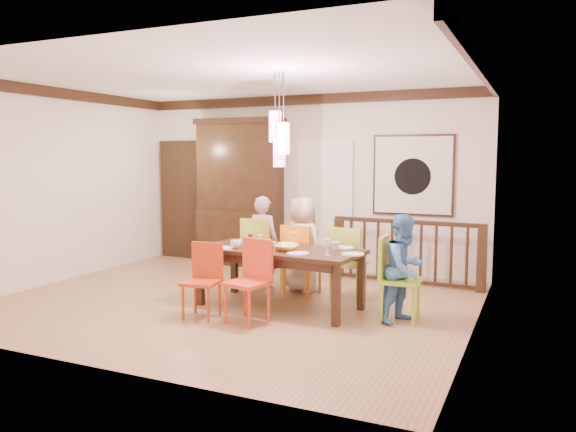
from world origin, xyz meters
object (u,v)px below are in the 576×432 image
at_px(chair_end_right, 401,273).
at_px(person_far_mid, 302,244).
at_px(dining_table, 280,255).
at_px(chair_far_left, 263,249).
at_px(person_far_left, 263,242).
at_px(balustrade, 406,251).
at_px(china_hutch, 240,192).
at_px(person_end_right, 405,269).

height_order(chair_end_right, person_far_mid, person_far_mid).
distance_m(dining_table, chair_far_left, 1.00).
height_order(chair_end_right, person_far_left, person_far_left).
height_order(chair_far_left, balustrade, chair_far_left).
bearing_deg(chair_end_right, china_hutch, 53.78).
height_order(chair_far_left, china_hutch, china_hutch).
distance_m(dining_table, chair_end_right, 1.52).
bearing_deg(dining_table, person_far_mid, 98.91).
relative_size(china_hutch, person_end_right, 2.05).
bearing_deg(person_far_mid, person_end_right, 168.63).
xyz_separation_m(chair_far_left, chair_end_right, (2.13, -0.73, -0.03)).
bearing_deg(dining_table, person_far_left, 132.25).
xyz_separation_m(person_far_left, person_far_mid, (0.59, 0.05, -0.00)).
xyz_separation_m(china_hutch, balustrade, (2.99, -0.35, -0.77)).
bearing_deg(person_far_mid, balustrade, -122.81).
bearing_deg(person_far_left, person_end_right, 161.59).
xyz_separation_m(chair_end_right, balustrade, (-0.36, 1.89, -0.06)).
xyz_separation_m(person_far_mid, person_end_right, (1.63, -0.87, -0.04)).
xyz_separation_m(chair_end_right, china_hutch, (-3.35, 2.24, 0.71)).
bearing_deg(person_far_mid, china_hutch, -21.40).
bearing_deg(chair_end_right, dining_table, 89.45).
relative_size(balustrade, person_far_mid, 1.71).
relative_size(chair_far_left, chair_end_right, 1.05).
bearing_deg(chair_end_right, person_far_left, 67.32).
height_order(dining_table, person_end_right, person_end_right).
bearing_deg(dining_table, chair_far_left, 132.96).
xyz_separation_m(person_far_left, person_end_right, (2.22, -0.82, -0.05)).
xyz_separation_m(balustrade, person_far_mid, (-1.23, -1.04, 0.16)).
bearing_deg(chair_end_right, balustrade, 8.24).
xyz_separation_m(china_hutch, person_far_mid, (1.77, -1.39, -0.61)).
bearing_deg(person_far_left, person_far_mid, -173.29).
height_order(person_far_left, person_end_right, person_far_left).
xyz_separation_m(chair_end_right, person_far_left, (-2.17, 0.80, 0.11)).
bearing_deg(person_end_right, chair_far_left, 95.07).
xyz_separation_m(chair_far_left, balustrade, (1.78, 1.17, -0.09)).
bearing_deg(balustrade, person_far_left, -145.66).
height_order(balustrade, person_end_right, person_end_right).
bearing_deg(person_far_mid, chair_end_right, 168.52).
relative_size(china_hutch, person_far_mid, 1.91).
relative_size(chair_far_left, china_hutch, 0.40).
relative_size(dining_table, china_hutch, 0.83).
bearing_deg(person_far_left, chair_end_right, 161.68).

